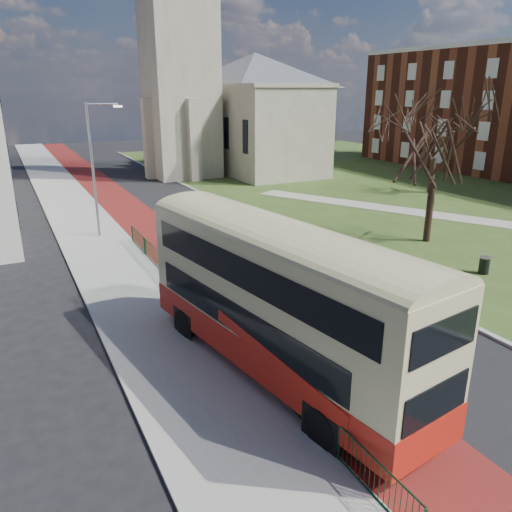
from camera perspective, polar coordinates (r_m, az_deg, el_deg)
ground at (r=18.49m, az=7.33°, el=-10.16°), size 160.00×160.00×0.00m
road_carriageway at (r=36.11m, az=-8.59°, el=4.16°), size 9.00×120.00×0.01m
bus_lane at (r=35.40m, az=-12.74°, el=3.61°), size 3.40×120.00×0.01m
pavement_west at (r=34.70m, az=-18.82°, el=2.87°), size 4.00×120.00×0.12m
kerb_west at (r=35.01m, az=-15.59°, el=3.32°), size 0.25×120.00×0.13m
kerb_east at (r=39.51m, az=-3.18°, el=5.66°), size 0.25×80.00×0.13m
grass_green at (r=50.72m, az=18.04°, el=7.60°), size 40.00×80.00×0.04m
footpath at (r=38.48m, az=24.04°, el=3.71°), size 18.84×32.82×0.03m
pedestrian_railing at (r=20.21m, az=-6.04°, el=-5.76°), size 0.07×24.00×1.12m
gothic_church at (r=55.95m, az=-4.06°, el=22.87°), size 16.38×18.00×40.00m
streetlamp at (r=31.98m, az=-17.93°, el=10.02°), size 2.13×0.18×8.00m
bus at (r=15.56m, az=2.43°, el=-4.36°), size 4.45×11.92×4.87m
winter_tree_near at (r=31.04m, az=20.11°, el=13.05°), size 7.90×7.90×9.26m
winter_tree_far at (r=46.99m, az=19.95°, el=13.38°), size 5.85×5.85×7.90m
litter_bin at (r=27.42m, az=24.63°, el=-0.96°), size 0.62×0.62×0.87m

